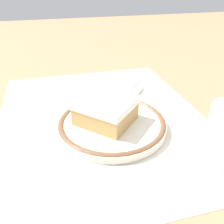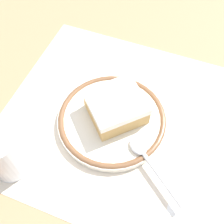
{
  "view_description": "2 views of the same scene",
  "coord_description": "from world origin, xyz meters",
  "px_view_note": "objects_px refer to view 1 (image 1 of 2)",
  "views": [
    {
      "loc": [
        0.39,
        -0.08,
        0.25
      ],
      "look_at": [
        0.04,
        0.01,
        0.04
      ],
      "focal_mm": 37.98,
      "sensor_mm": 36.0,
      "label": 1
    },
    {
      "loc": [
        -0.05,
        0.26,
        0.45
      ],
      "look_at": [
        0.04,
        0.01,
        0.04
      ],
      "focal_mm": 44.6,
      "sensor_mm": 36.0,
      "label": 2
    }
  ],
  "objects_px": {
    "cake_slice": "(107,110)",
    "spoon": "(126,96)",
    "napkin": "(118,83)",
    "plate": "(112,124)"
  },
  "relations": [
    {
      "from": "cake_slice",
      "to": "spoon",
      "type": "bearing_deg",
      "value": 141.39
    },
    {
      "from": "spoon",
      "to": "napkin",
      "type": "height_order",
      "value": "spoon"
    },
    {
      "from": "plate",
      "to": "napkin",
      "type": "bearing_deg",
      "value": 160.75
    },
    {
      "from": "spoon",
      "to": "napkin",
      "type": "distance_m",
      "value": 0.11
    },
    {
      "from": "plate",
      "to": "cake_slice",
      "type": "xyz_separation_m",
      "value": [
        -0.0,
        -0.01,
        0.03
      ]
    },
    {
      "from": "cake_slice",
      "to": "napkin",
      "type": "distance_m",
      "value": 0.21
    },
    {
      "from": "napkin",
      "to": "plate",
      "type": "bearing_deg",
      "value": -19.25
    },
    {
      "from": "plate",
      "to": "spoon",
      "type": "xyz_separation_m",
      "value": [
        -0.08,
        0.05,
        0.01
      ]
    },
    {
      "from": "plate",
      "to": "napkin",
      "type": "xyz_separation_m",
      "value": [
        -0.19,
        0.07,
        -0.01
      ]
    },
    {
      "from": "cake_slice",
      "to": "spoon",
      "type": "relative_size",
      "value": 1.07
    }
  ]
}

